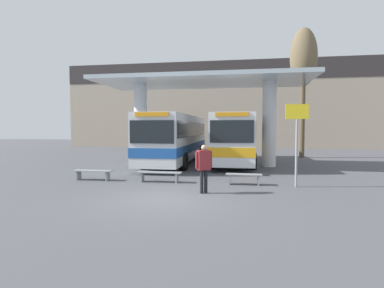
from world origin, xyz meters
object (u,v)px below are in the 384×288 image
Objects in this scene: transit_bus_center_bay at (234,137)px; transit_bus_left_bay at (177,137)px; waiting_bench_far_platform at (159,174)px; parked_car_street at (182,140)px; waiting_bench_near_pillar at (93,173)px; waiting_bench_mid_platform at (244,177)px; pedestrian_waiting at (204,164)px; poplar_tree_behind_left at (304,60)px; info_sign_platform at (297,129)px.

transit_bus_left_bay is at bearing 5.86° from transit_bus_center_bay.
transit_bus_left_bay reaches higher than waiting_bench_far_platform.
waiting_bench_far_platform is 0.46× the size of parked_car_street.
transit_bus_center_bay is 5.79× the size of waiting_bench_near_pillar.
waiting_bench_mid_platform is 2.55m from pedestrian_waiting.
waiting_bench_far_platform is (3.17, 0.00, 0.01)m from waiting_bench_near_pillar.
transit_bus_center_bay is 6.87× the size of waiting_bench_mid_platform.
transit_bus_left_bay is 12.30m from poplar_tree_behind_left.
info_sign_platform is (6.68, -7.82, 0.57)m from transit_bus_left_bay.
poplar_tree_behind_left is at bearing 69.43° from waiting_bench_mid_platform.
transit_bus_left_bay is at bearing 73.23° from waiting_bench_near_pillar.
waiting_bench_mid_platform is 0.35× the size of parked_car_street.
waiting_bench_far_platform is at bearing -123.66° from poplar_tree_behind_left.
poplar_tree_behind_left is at bearing -151.63° from transit_bus_left_bay.
poplar_tree_behind_left reaches higher than waiting_bench_far_platform.
transit_bus_left_bay is at bearing 130.50° from info_sign_platform.
waiting_bench_mid_platform is 15.61m from poplar_tree_behind_left.
waiting_bench_near_pillar is at bearing 179.03° from info_sign_platform.
waiting_bench_far_platform is 0.59× the size of info_sign_platform.
poplar_tree_behind_left is (11.68, 12.77, 7.59)m from waiting_bench_near_pillar.
info_sign_platform reaches higher than pedestrian_waiting.
info_sign_platform is at bearing -0.97° from waiting_bench_near_pillar.
poplar_tree_behind_left reaches higher than waiting_bench_near_pillar.
transit_bus_center_bay reaches higher than waiting_bench_near_pillar.
waiting_bench_far_platform is at bearing 69.04° from transit_bus_center_bay.
poplar_tree_behind_left is at bearing 47.56° from waiting_bench_near_pillar.
parked_car_street is (-6.74, 20.22, 0.74)m from waiting_bench_mid_platform.
parked_car_street reaches higher than waiting_bench_mid_platform.
poplar_tree_behind_left reaches higher than info_sign_platform.
pedestrian_waiting is (2.24, -1.94, 0.74)m from waiting_bench_far_platform.
poplar_tree_behind_left reaches higher than parked_car_street.
pedestrian_waiting is 17.39m from poplar_tree_behind_left.
waiting_bench_mid_platform is at bearing 120.63° from transit_bus_left_bay.
info_sign_platform reaches higher than parked_car_street.
waiting_bench_mid_platform is 0.85× the size of pedestrian_waiting.
poplar_tree_behind_left is 15.35m from parked_car_street.
parked_car_street is at bearing 147.13° from poplar_tree_behind_left.
info_sign_platform is (2.10, -0.15, 2.05)m from waiting_bench_mid_platform.
poplar_tree_behind_left reaches higher than pedestrian_waiting.
waiting_bench_far_platform is at bearing 180.00° from waiting_bench_mid_platform.
parked_car_street is (-5.26, 22.16, -0.02)m from pedestrian_waiting.
transit_bus_left_bay is 6.77× the size of pedestrian_waiting.
transit_bus_center_bay is at bearing 68.92° from waiting_bench_far_platform.
pedestrian_waiting is 0.17× the size of poplar_tree_behind_left.
transit_bus_center_bay is 2.38× the size of parked_car_street.
transit_bus_left_bay is at bearing 120.84° from waiting_bench_mid_platform.
waiting_bench_mid_platform is 0.14× the size of poplar_tree_behind_left.
parked_car_street is at bearing 113.46° from info_sign_platform.
pedestrian_waiting reaches higher than waiting_bench_far_platform.
pedestrian_waiting is at bearing 107.68° from transit_bus_left_bay.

